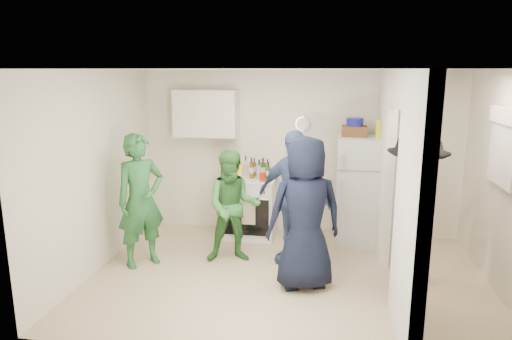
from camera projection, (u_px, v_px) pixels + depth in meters
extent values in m
plane|color=#C2AD89|center=(287.00, 278.00, 5.59)|extent=(4.80, 4.80, 0.00)
plane|color=silver|center=(299.00, 153.00, 6.96)|extent=(4.80, 0.00, 4.80)
plane|color=silver|center=(269.00, 227.00, 3.68)|extent=(4.80, 0.00, 4.80)
plane|color=silver|center=(97.00, 171.00, 5.70)|extent=(0.00, 3.40, 3.40)
plane|color=silver|center=(509.00, 187.00, 4.94)|extent=(0.00, 3.40, 3.40)
plane|color=white|center=(290.00, 69.00, 5.05)|extent=(4.80, 4.80, 0.00)
cube|color=silver|center=(384.00, 163.00, 6.19)|extent=(0.12, 1.20, 2.50)
cube|color=silver|center=(411.00, 212.00, 4.07)|extent=(0.12, 1.20, 2.50)
cube|color=silver|center=(401.00, 88.00, 4.91)|extent=(0.12, 1.00, 0.40)
cube|color=white|center=(250.00, 207.00, 6.92)|extent=(0.77, 0.64, 0.92)
cube|color=silver|center=(206.00, 113.00, 6.88)|extent=(0.95, 0.34, 0.70)
cube|color=silver|center=(359.00, 191.00, 6.57)|extent=(0.65, 0.63, 1.57)
cube|color=brown|center=(354.00, 131.00, 6.45)|extent=(0.35, 0.25, 0.15)
cylinder|color=navy|center=(355.00, 122.00, 6.42)|extent=(0.24, 0.24, 0.11)
cylinder|color=yellow|center=(379.00, 129.00, 6.24)|extent=(0.09, 0.09, 0.25)
cylinder|color=white|center=(303.00, 124.00, 6.84)|extent=(0.22, 0.02, 0.22)
cube|color=olive|center=(299.00, 147.00, 6.89)|extent=(0.35, 0.08, 0.03)
cube|color=black|center=(505.00, 147.00, 5.05)|extent=(0.03, 0.70, 0.80)
cube|color=white|center=(503.00, 147.00, 5.05)|extent=(0.04, 0.76, 0.86)
cube|color=white|center=(505.00, 116.00, 4.98)|extent=(0.04, 0.82, 0.18)
cylinder|color=#FFFA15|center=(239.00, 172.00, 6.60)|extent=(0.09, 0.09, 0.25)
cylinder|color=#B2200B|center=(262.00, 177.00, 6.58)|extent=(0.09, 0.09, 0.12)
imported|color=#2A6939|center=(141.00, 201.00, 5.81)|extent=(0.73, 0.74, 1.72)
imported|color=#3E8339|center=(233.00, 207.00, 5.95)|extent=(0.83, 0.71, 1.49)
imported|color=#38427A|center=(293.00, 198.00, 5.88)|extent=(1.12, 0.82, 1.76)
imported|color=black|center=(305.00, 213.00, 5.19)|extent=(1.01, 0.81, 1.79)
imported|color=black|center=(414.00, 210.00, 5.26)|extent=(0.87, 1.28, 1.83)
cylinder|color=brown|center=(234.00, 166.00, 6.96)|extent=(0.08, 0.08, 0.29)
cylinder|color=#16421D|center=(238.00, 169.00, 6.74)|extent=(0.07, 0.07, 0.29)
cylinder|color=silver|center=(246.00, 165.00, 6.94)|extent=(0.06, 0.06, 0.30)
cylinder|color=#5D4810|center=(251.00, 168.00, 6.73)|extent=(0.06, 0.06, 0.31)
cylinder|color=#AEB3C1|center=(259.00, 167.00, 6.95)|extent=(0.08, 0.08, 0.24)
cylinder|color=#153B17|center=(263.00, 168.00, 6.77)|extent=(0.08, 0.08, 0.30)
cylinder|color=brown|center=(268.00, 168.00, 6.89)|extent=(0.06, 0.06, 0.26)
cylinder|color=#9C9EA7|center=(228.00, 170.00, 6.75)|extent=(0.07, 0.07, 0.26)
cylinder|color=brown|center=(254.00, 167.00, 6.88)|extent=(0.06, 0.06, 0.28)
cylinder|color=#1D5634|center=(268.00, 171.00, 6.64)|extent=(0.07, 0.07, 0.26)
cylinder|color=#975822|center=(237.00, 167.00, 6.87)|extent=(0.06, 0.06, 0.27)
cylinder|color=gray|center=(259.00, 170.00, 6.65)|extent=(0.06, 0.06, 0.29)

